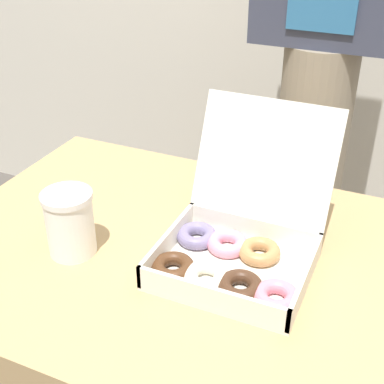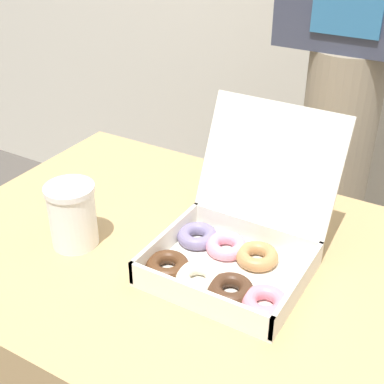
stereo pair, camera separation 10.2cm
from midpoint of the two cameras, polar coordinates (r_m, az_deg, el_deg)
table at (r=1.33m, az=-3.96°, el=-18.34°), size 0.99×0.74×0.71m
donut_box at (r=1.02m, az=1.69°, el=-5.92°), size 0.31×0.34×0.27m
coffee_cup at (r=1.07m, az=-15.57°, el=-3.28°), size 0.10×0.10×0.13m
person_customer at (r=1.48m, az=12.21°, el=17.29°), size 0.37×0.23×1.83m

